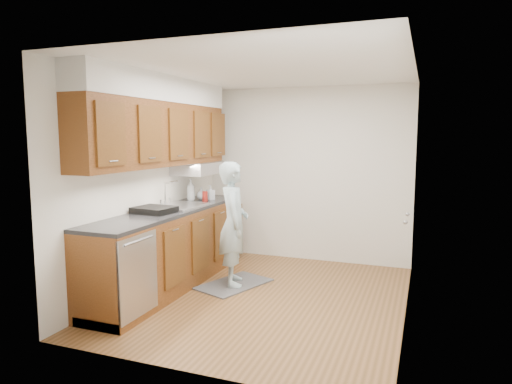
% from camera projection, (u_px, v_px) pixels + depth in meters
% --- Properties ---
extents(floor, '(3.50, 3.50, 0.00)m').
position_uv_depth(floor, '(265.00, 297.00, 5.13)').
color(floor, brown).
rests_on(floor, ground).
extents(ceiling, '(3.50, 3.50, 0.00)m').
position_uv_depth(ceiling, '(266.00, 70.00, 4.82)').
color(ceiling, white).
rests_on(ceiling, wall_left).
extents(wall_left, '(0.02, 3.50, 2.50)m').
position_uv_depth(wall_left, '(148.00, 182.00, 5.50)').
color(wall_left, silver).
rests_on(wall_left, floor).
extents(wall_right, '(0.02, 3.50, 2.50)m').
position_uv_depth(wall_right, '(410.00, 193.00, 4.45)').
color(wall_right, silver).
rests_on(wall_right, floor).
extents(wall_back, '(3.00, 0.02, 2.50)m').
position_uv_depth(wall_back, '(306.00, 175.00, 6.60)').
color(wall_back, silver).
rests_on(wall_back, floor).
extents(counter, '(0.64, 2.80, 1.30)m').
position_uv_depth(counter, '(171.00, 246.00, 5.49)').
color(counter, brown).
rests_on(counter, floor).
extents(upper_cabinets, '(0.47, 2.80, 1.21)m').
position_uv_depth(upper_cabinets, '(161.00, 124.00, 5.40)').
color(upper_cabinets, brown).
rests_on(upper_cabinets, wall_left).
extents(closet_door, '(0.02, 1.22, 2.05)m').
position_uv_depth(closet_door, '(409.00, 211.00, 4.76)').
color(closet_door, white).
rests_on(closet_door, wall_right).
extents(floor_mat, '(0.82, 1.03, 0.02)m').
position_uv_depth(floor_mat, '(234.00, 284.00, 5.57)').
color(floor_mat, slate).
rests_on(floor_mat, floor).
extents(person, '(0.62, 0.71, 1.69)m').
position_uv_depth(person, '(234.00, 215.00, 5.46)').
color(person, '#A6C2CA').
rests_on(person, floor_mat).
extents(soap_bottle_a, '(0.13, 0.13, 0.29)m').
position_uv_depth(soap_bottle_a, '(191.00, 190.00, 6.16)').
color(soap_bottle_a, silver).
rests_on(soap_bottle_a, counter).
extents(soap_bottle_b, '(0.12, 0.13, 0.20)m').
position_uv_depth(soap_bottle_b, '(210.00, 192.00, 6.24)').
color(soap_bottle_b, silver).
rests_on(soap_bottle_b, counter).
extents(soap_bottle_c, '(0.18, 0.18, 0.16)m').
position_uv_depth(soap_bottle_c, '(201.00, 193.00, 6.27)').
color(soap_bottle_c, silver).
rests_on(soap_bottle_c, counter).
extents(soda_can, '(0.07, 0.07, 0.13)m').
position_uv_depth(soda_can, '(205.00, 196.00, 6.09)').
color(soda_can, '#B0271E').
rests_on(soda_can, counter).
extents(dish_rack, '(0.47, 0.41, 0.07)m').
position_uv_depth(dish_rack, '(154.00, 210.00, 5.17)').
color(dish_rack, black).
rests_on(dish_rack, counter).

